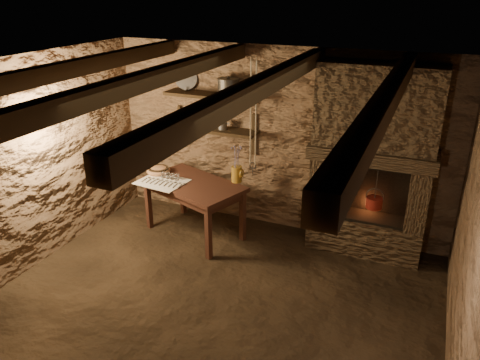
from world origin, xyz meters
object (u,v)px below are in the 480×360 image
at_px(wooden_bowl, 158,171).
at_px(red_pot, 374,202).
at_px(iron_stockpot, 228,88).
at_px(work_table, 194,207).
at_px(stoneware_jug, 237,167).

xyz_separation_m(wooden_bowl, red_pot, (2.78, 0.30, -0.07)).
bearing_deg(iron_stockpot, red_pot, -3.55).
height_order(wooden_bowl, red_pot, red_pot).
bearing_deg(iron_stockpot, work_table, -117.16).
xyz_separation_m(work_table, wooden_bowl, (-0.58, 0.10, 0.38)).
height_order(work_table, wooden_bowl, wooden_bowl).
distance_m(wooden_bowl, iron_stockpot, 1.45).
bearing_deg(wooden_bowl, red_pot, 6.15).
bearing_deg(stoneware_jug, wooden_bowl, -153.21).
bearing_deg(wooden_bowl, iron_stockpot, 26.34).
bearing_deg(work_table, iron_stockpot, 82.29).
relative_size(iron_stockpot, red_pot, 0.49).
height_order(stoneware_jug, iron_stockpot, iron_stockpot).
xyz_separation_m(stoneware_jug, iron_stockpot, (-0.23, 0.27, 0.93)).
relative_size(work_table, stoneware_jug, 3.06).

